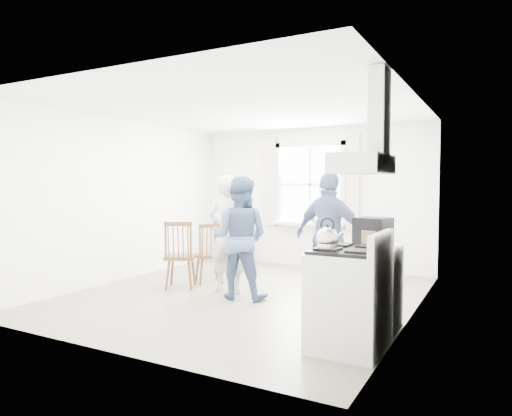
{
  "coord_description": "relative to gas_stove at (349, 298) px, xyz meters",
  "views": [
    {
      "loc": [
        3.15,
        -5.51,
        1.56
      ],
      "look_at": [
        0.08,
        0.2,
        1.22
      ],
      "focal_mm": 32.0,
      "sensor_mm": 36.0,
      "label": 1
    }
  ],
  "objects": [
    {
      "name": "stereo_stack",
      "position": [
        0.05,
        0.67,
        0.57
      ],
      "size": [
        0.39,
        0.37,
        0.3
      ],
      "color": "black",
      "rests_on": "low_cabinet"
    },
    {
      "name": "person_mid",
      "position": [
        -1.88,
        1.16,
        0.35
      ],
      "size": [
        0.94,
        0.94,
        1.66
      ],
      "primitive_type": "imported",
      "rotation": [
        0.0,
        0.0,
        3.33
      ],
      "color": "#4A608A",
      "rests_on": "ground"
    },
    {
      "name": "room_shell",
      "position": [
        -1.91,
        1.35,
        0.82
      ],
      "size": [
        4.62,
        5.12,
        2.64
      ],
      "color": "gray",
      "rests_on": "ground"
    },
    {
      "name": "potted_plant",
      "position": [
        -1.76,
        3.71,
        0.55
      ],
      "size": [
        0.26,
        0.26,
        0.36
      ],
      "primitive_type": "imported",
      "rotation": [
        0.0,
        0.0,
        0.43
      ],
      "color": "#35793A",
      "rests_on": "window_assembly"
    },
    {
      "name": "cardboard_box",
      "position": [
        0.1,
        0.59,
        0.5
      ],
      "size": [
        0.31,
        0.25,
        0.18
      ],
      "primitive_type": "cube",
      "rotation": [
        0.0,
        0.0,
        0.21
      ],
      "color": "tan",
      "rests_on": "low_cabinet"
    },
    {
      "name": "windsor_chair_a",
      "position": [
        -2.93,
        1.19,
        0.14
      ],
      "size": [
        0.57,
        0.57,
        1.02
      ],
      "color": "#4F3119",
      "rests_on": "ground"
    },
    {
      "name": "windsor_chair_c",
      "position": [
        -2.73,
        1.7,
        0.1
      ],
      "size": [
        0.56,
        0.56,
        0.96
      ],
      "color": "#4F3119",
      "rests_on": "ground"
    },
    {
      "name": "shelf_unit",
      "position": [
        -3.31,
        3.68,
        -0.08
      ],
      "size": [
        0.4,
        0.3,
        0.8
      ],
      "primitive_type": "cube",
      "color": "slate",
      "rests_on": "ground"
    },
    {
      "name": "person_left",
      "position": [
        -2.19,
        1.36,
        0.36
      ],
      "size": [
        0.67,
        0.67,
        1.69
      ],
      "primitive_type": "imported",
      "rotation": [
        0.0,
        0.0,
        3.24
      ],
      "color": "silver",
      "rests_on": "ground"
    },
    {
      "name": "low_cabinet",
      "position": [
        0.07,
        0.7,
        -0.03
      ],
      "size": [
        0.5,
        0.55,
        0.9
      ],
      "primitive_type": "cube",
      "color": "silver",
      "rests_on": "ground"
    },
    {
      "name": "person_right",
      "position": [
        -0.77,
        1.66,
        0.38
      ],
      "size": [
        1.15,
        1.15,
        1.72
      ],
      "primitive_type": "imported",
      "rotation": [
        0.0,
        0.0,
        2.99
      ],
      "color": "navy",
      "rests_on": "ground"
    },
    {
      "name": "range_hood",
      "position": [
        0.16,
        -0.0,
        1.42
      ],
      "size": [
        0.45,
        0.76,
        0.94
      ],
      "color": "silver",
      "rests_on": "room_shell"
    },
    {
      "name": "gas_stove",
      "position": [
        0.0,
        0.0,
        0.0
      ],
      "size": [
        0.68,
        0.76,
        1.12
      ],
      "color": "silver",
      "rests_on": "ground"
    },
    {
      "name": "window_assembly",
      "position": [
        -1.91,
        3.8,
        0.98
      ],
      "size": [
        1.88,
        0.24,
        1.7
      ],
      "color": "white",
      "rests_on": "room_shell"
    },
    {
      "name": "windsor_chair_b",
      "position": [
        -2.99,
        2.44,
        0.1
      ],
      "size": [
        0.56,
        0.56,
        0.96
      ],
      "color": "#4F3119",
      "rests_on": "ground"
    },
    {
      "name": "kettle",
      "position": [
        -0.17,
        -0.15,
        0.57
      ],
      "size": [
        0.21,
        0.21,
        0.3
      ],
      "color": "silver",
      "rests_on": "gas_stove"
    }
  ]
}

